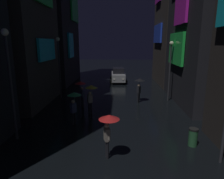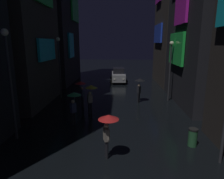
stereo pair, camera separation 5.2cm
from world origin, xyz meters
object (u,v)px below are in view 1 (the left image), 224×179
object	(u,v)px
pedestrian_midstreet_left_black	(139,84)
streetlamp_right_far	(170,64)
pedestrian_foreground_right_yellow	(91,91)
pedestrian_far_right_red	(108,124)
trash_bin	(193,137)
pedestrian_midstreet_centre_green	(74,99)
pedestrian_near_crossing_red	(81,87)
streetlamp_left_far	(59,61)
car_distant	(118,75)
streetlamp_left_near	(10,73)

from	to	relation	value
pedestrian_midstreet_left_black	streetlamp_right_far	distance (m)	3.21
pedestrian_foreground_right_yellow	streetlamp_right_far	size ratio (longest dim) A/B	0.40
pedestrian_far_right_red	trash_bin	bearing A→B (deg)	17.73
pedestrian_far_right_red	pedestrian_midstreet_centre_green	distance (m)	4.50
pedestrian_near_crossing_red	streetlamp_left_far	distance (m)	4.18
pedestrian_near_crossing_red	streetlamp_left_far	xyz separation A→B (m)	(-2.49, 2.81, 1.84)
streetlamp_right_far	trash_bin	bearing A→B (deg)	-94.87
pedestrian_far_right_red	streetlamp_left_far	distance (m)	11.60
streetlamp_left_far	trash_bin	bearing A→B (deg)	-43.80
pedestrian_midstreet_centre_green	pedestrian_near_crossing_red	bearing A→B (deg)	93.98
trash_bin	car_distant	bearing A→B (deg)	102.92
pedestrian_near_crossing_red	pedestrian_midstreet_centre_green	xyz separation A→B (m)	(0.25, -3.62, 0.00)
pedestrian_midstreet_left_black	car_distant	size ratio (longest dim) A/B	0.50
pedestrian_midstreet_centre_green	streetlamp_left_far	distance (m)	7.23
car_distant	streetlamp_left_near	xyz separation A→B (m)	(-5.44, -16.42, 2.67)
car_distant	pedestrian_far_right_red	bearing A→B (deg)	-91.10
pedestrian_foreground_right_yellow	streetlamp_left_far	distance (m)	5.84
streetlamp_right_far	pedestrian_foreground_right_yellow	bearing A→B (deg)	-150.99
pedestrian_far_right_red	streetlamp_left_far	xyz separation A→B (m)	(-5.09, 10.26, 1.84)
pedestrian_midstreet_centre_green	streetlamp_left_near	xyz separation A→B (m)	(-2.74, -2.08, 1.93)
pedestrian_far_right_red	pedestrian_midstreet_centre_green	world-z (taller)	same
pedestrian_near_crossing_red	car_distant	xyz separation A→B (m)	(2.95, 10.72, -0.74)
pedestrian_near_crossing_red	streetlamp_left_far	bearing A→B (deg)	131.56
pedestrian_near_crossing_red	pedestrian_midstreet_left_black	xyz separation A→B (m)	(4.82, 1.51, 0.00)
pedestrian_near_crossing_red	streetlamp_left_near	size ratio (longest dim) A/B	0.37
pedestrian_far_right_red	car_distant	size ratio (longest dim) A/B	0.50
pedestrian_far_right_red	pedestrian_midstreet_left_black	size ratio (longest dim) A/B	1.00
streetlamp_left_far	pedestrian_midstreet_centre_green	bearing A→B (deg)	-66.88
pedestrian_near_crossing_red	car_distant	distance (m)	11.15
pedestrian_foreground_right_yellow	streetlamp_left_near	distance (m)	5.81
pedestrian_midstreet_centre_green	trash_bin	xyz separation A→B (m)	(6.56, -2.49, -1.20)
streetlamp_right_far	streetlamp_left_far	xyz separation A→B (m)	(-10.00, 0.70, 0.20)
car_distant	trash_bin	world-z (taller)	car_distant
streetlamp_left_near	car_distant	bearing A→B (deg)	71.67
pedestrian_near_crossing_red	pedestrian_foreground_right_yellow	xyz separation A→B (m)	(1.01, -1.49, 0.00)
streetlamp_right_far	trash_bin	size ratio (longest dim) A/B	5.65
trash_bin	pedestrian_far_right_red	bearing A→B (deg)	-162.27
streetlamp_left_near	trash_bin	distance (m)	9.82
pedestrian_far_right_red	pedestrian_midstreet_left_black	world-z (taller)	same
streetlamp_left_near	trash_bin	size ratio (longest dim) A/B	6.23
streetlamp_left_near	pedestrian_near_crossing_red	bearing A→B (deg)	66.37
pedestrian_midstreet_left_black	streetlamp_right_far	world-z (taller)	streetlamp_right_far
pedestrian_midstreet_left_black	streetlamp_left_near	size ratio (longest dim) A/B	0.37
pedestrian_near_crossing_red	pedestrian_midstreet_left_black	bearing A→B (deg)	17.39
car_distant	streetlamp_left_far	world-z (taller)	streetlamp_left_far
pedestrian_far_right_red	streetlamp_right_far	world-z (taller)	streetlamp_right_far
streetlamp_left_far	trash_bin	distance (m)	13.24
car_distant	streetlamp_left_near	distance (m)	17.50
pedestrian_far_right_red	pedestrian_midstreet_centre_green	bearing A→B (deg)	121.46
pedestrian_midstreet_centre_green	streetlamp_left_far	xyz separation A→B (m)	(-2.74, 6.43, 1.84)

